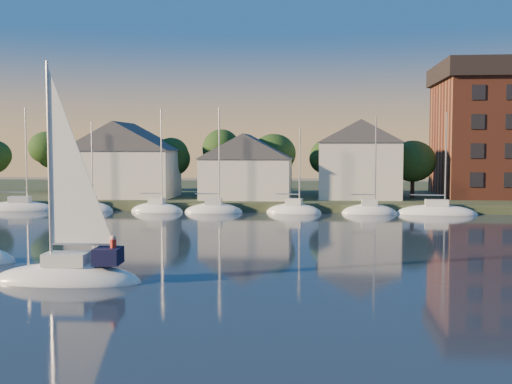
# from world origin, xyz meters

# --- Properties ---
(ground) EXTENTS (260.00, 260.00, 0.00)m
(ground) POSITION_xyz_m (0.00, 0.00, 0.00)
(ground) COLOR black
(ground) RESTS_ON ground
(shoreline_land) EXTENTS (160.00, 50.00, 2.00)m
(shoreline_land) POSITION_xyz_m (0.00, 75.00, 0.00)
(shoreline_land) COLOR #313E24
(shoreline_land) RESTS_ON ground
(wooden_dock) EXTENTS (120.00, 3.00, 1.00)m
(wooden_dock) POSITION_xyz_m (0.00, 52.00, 0.00)
(wooden_dock) COLOR brown
(wooden_dock) RESTS_ON ground
(clubhouse_west) EXTENTS (13.65, 9.45, 9.64)m
(clubhouse_west) POSITION_xyz_m (-22.00, 58.00, 5.93)
(clubhouse_west) COLOR silver
(clubhouse_west) RESTS_ON shoreline_land
(clubhouse_centre) EXTENTS (11.55, 8.40, 8.08)m
(clubhouse_centre) POSITION_xyz_m (-6.00, 57.00, 5.13)
(clubhouse_centre) COLOR silver
(clubhouse_centre) RESTS_ON shoreline_land
(clubhouse_east) EXTENTS (10.50, 8.40, 9.80)m
(clubhouse_east) POSITION_xyz_m (8.00, 59.00, 6.00)
(clubhouse_east) COLOR silver
(clubhouse_east) RESTS_ON shoreline_land
(tree_line) EXTENTS (93.40, 5.40, 8.90)m
(tree_line) POSITION_xyz_m (2.00, 63.00, 7.18)
(tree_line) COLOR #3D271B
(tree_line) RESTS_ON shoreline_land
(moored_fleet) EXTENTS (63.50, 2.40, 12.05)m
(moored_fleet) POSITION_xyz_m (-12.00, 49.00, 0.10)
(moored_fleet) COLOR white
(moored_fleet) RESTS_ON ground
(hero_sailboat) EXTENTS (8.45, 3.04, 13.18)m
(hero_sailboat) POSITION_xyz_m (-10.69, 11.00, 0.56)
(hero_sailboat) COLOR white
(hero_sailboat) RESTS_ON ground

